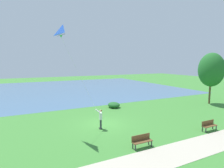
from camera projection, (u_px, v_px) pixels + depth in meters
ground_plane at (104, 124)px, 17.12m from camera, size 120.00×120.00×0.00m
lake_water at (76, 88)px, 41.12m from camera, size 36.00×44.00×0.01m
walkway_path at (176, 153)px, 11.64m from camera, size 2.50×32.01×0.02m
person_kite_flyer at (100, 117)px, 15.83m from camera, size 0.51×0.63×1.83m
flying_kite at (63, 31)px, 14.40m from camera, size 1.74×2.90×7.13m
park_bench_near_walkway at (142, 140)px, 12.42m from camera, size 0.44×1.50×0.88m
park_bench_far_walkway at (209, 125)px, 15.46m from camera, size 0.44×1.50×0.88m
tree_treeline_center at (211, 70)px, 25.07m from camera, size 3.58×3.13×7.20m
lakeside_shrub at (114, 105)px, 23.48m from camera, size 1.75×1.52×0.69m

